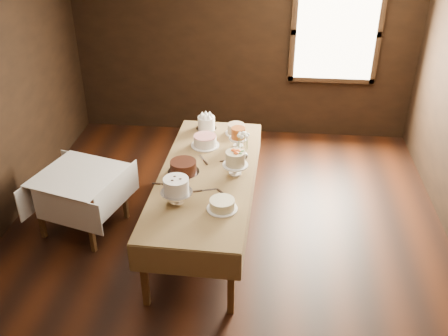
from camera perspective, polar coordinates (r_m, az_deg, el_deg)
floor at (r=5.54m, az=-0.21°, el=-9.55°), size 5.00×6.00×0.01m
wall_back at (r=7.54m, az=2.19°, el=13.84°), size 5.00×0.02×2.80m
window at (r=7.47m, az=12.52°, el=14.58°), size 1.10×0.05×1.30m
display_table at (r=5.42m, az=-1.96°, el=-1.09°), size 1.06×2.56×0.78m
side_table at (r=5.77m, az=-16.02°, el=-1.38°), size 1.05×1.05×0.71m
cake_meringue at (r=6.29m, az=-2.01°, el=5.07°), size 0.27×0.27×0.16m
cake_speckled at (r=6.18m, az=1.37°, el=4.40°), size 0.29×0.29×0.12m
cake_lattice at (r=5.90m, az=-2.15°, el=3.02°), size 0.33×0.33×0.12m
cake_caramel at (r=5.86m, az=1.61°, el=3.37°), size 0.22×0.22×0.25m
cake_chocolate at (r=5.38m, az=-4.60°, el=0.09°), size 0.34×0.34×0.13m
cake_flowers at (r=5.31m, az=1.28°, el=0.43°), size 0.29×0.29×0.28m
cake_swirl at (r=4.87m, az=-5.38°, el=-2.69°), size 0.31×0.31×0.28m
cake_cream at (r=4.80m, az=-0.21°, el=-4.18°), size 0.30×0.30×0.10m
cake_server_a at (r=5.10m, az=-1.66°, el=-2.47°), size 0.24×0.10×0.01m
cake_server_b at (r=5.00m, az=0.33°, el=-3.24°), size 0.18×0.19×0.01m
cake_server_c at (r=5.67m, az=-2.48°, el=1.14°), size 0.13×0.22×0.01m
cake_server_d at (r=5.63m, az=1.14°, el=0.95°), size 0.23×0.11×0.01m
cake_server_e at (r=5.22m, az=-6.38°, el=-1.87°), size 0.24×0.03×0.01m
flower_vase at (r=5.62m, az=2.14°, el=1.53°), size 0.16×0.16×0.12m
flower_bouquet at (r=5.53m, az=2.17°, el=3.15°), size 0.14×0.14×0.20m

